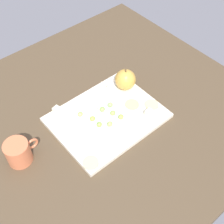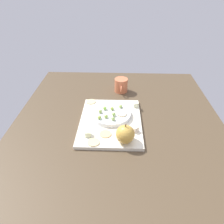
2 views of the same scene
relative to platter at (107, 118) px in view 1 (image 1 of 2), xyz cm
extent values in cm
cube|color=#4D3D2A|center=(1.56, -3.45, -2.46)|extent=(111.42, 100.01, 3.37)
cube|color=silver|center=(0.00, 0.00, 0.00)|extent=(36.53, 28.59, 1.55)
cylinder|color=white|center=(3.52, -0.12, 1.79)|extent=(18.95, 18.95, 2.03)
sphere|color=gold|center=(-14.20, -6.54, 4.65)|extent=(7.74, 7.74, 7.74)
cylinder|color=brown|center=(-14.20, -6.54, 9.11)|extent=(0.50, 0.50, 1.20)
cube|color=#F0F4C8|center=(12.14, -12.50, 1.96)|extent=(2.83, 2.83, 2.38)
cube|color=#F8E1C4|center=(-7.61, -10.99, 1.96)|extent=(3.35, 3.35, 2.38)
cube|color=#ECF1BD|center=(-11.36, 9.07, 1.96)|extent=(2.63, 2.63, 2.38)
cylinder|color=#E2C488|center=(-15.44, 6.30, 0.98)|extent=(5.02, 5.02, 0.40)
cylinder|color=#E5B97D|center=(-10.14, 1.75, 0.98)|extent=(5.02, 5.02, 0.40)
cylinder|color=beige|center=(15.71, 11.12, 0.98)|extent=(5.02, 5.02, 0.40)
ellipsoid|color=#8DC24B|center=(5.71, 2.99, 3.70)|extent=(1.94, 1.74, 1.80)
ellipsoid|color=#9BB749|center=(5.82, -0.49, 3.59)|extent=(1.94, 1.74, 1.58)
ellipsoid|color=#93B853|center=(-0.87, 2.04, 3.65)|extent=(1.94, 1.74, 1.69)
ellipsoid|color=#91B462|center=(-2.55, -1.31, 3.67)|extent=(1.94, 1.74, 1.74)
ellipsoid|color=#8BAF57|center=(0.81, -1.52, 3.70)|extent=(1.94, 1.74, 1.79)
ellipsoid|color=#9BB35C|center=(2.95, 5.01, 3.69)|extent=(1.94, 1.74, 1.78)
ellipsoid|color=#9DBC5E|center=(7.80, -4.69, 3.58)|extent=(1.94, 1.74, 1.56)
ellipsoid|color=#97B74B|center=(-1.86, 5.04, 3.64)|extent=(1.94, 1.74, 1.67)
cylinder|color=beige|center=(2.08, -5.30, 3.10)|extent=(4.58, 4.58, 0.60)
cylinder|color=#D46F47|center=(31.15, -4.94, 3.19)|extent=(7.69, 7.69, 7.93)
torus|color=#D46F47|center=(26.10, -4.98, 3.19)|extent=(4.01, 0.83, 4.00)
camera|label=1|loc=(42.16, 52.38, 82.41)|focal=49.10mm
camera|label=2|loc=(-77.04, -3.34, 59.24)|focal=32.96mm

